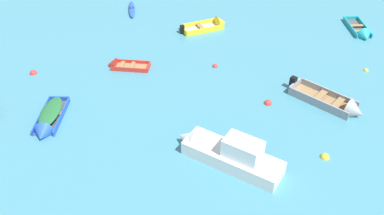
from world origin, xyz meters
name	(u,v)px	position (x,y,z in m)	size (l,w,h in m)	color
rowboat_red_center	(120,65)	(-5.02, 25.20, 0.14)	(2.72, 1.06, 0.90)	#99754C
kayak_blue_near_camera	(132,9)	(-6.01, 33.64, 0.14)	(1.16, 3.07, 0.29)	blue
rowboat_turquoise_back_row_left	(362,33)	(11.47, 31.08, 0.15)	(1.53, 3.56, 1.04)	#4C4C51
rowboat_grey_cluster_inner	(338,105)	(8.10, 22.08, 0.23)	(4.14, 3.55, 1.25)	#99754C
rowboat_yellow_distant_center	(212,25)	(0.61, 31.30, 0.19)	(3.58, 2.62, 1.13)	beige
rowboat_blue_outer_right	(48,121)	(-7.48, 19.22, 0.26)	(1.36, 3.56, 1.06)	#4C4C51
motor_launch_white_outer_left	(226,152)	(1.96, 17.41, 0.54)	(5.44, 3.64, 1.87)	white
mooring_buoy_trailing	(325,157)	(6.76, 18.06, 0.00)	(0.44, 0.44, 0.44)	yellow
mooring_buoy_between_boats_left	(33,73)	(-10.27, 23.98, 0.00)	(0.45, 0.45, 0.45)	red
mooring_buoy_outer_edge	(215,67)	(1.07, 25.83, 0.00)	(0.36, 0.36, 0.36)	red
mooring_buoy_central	(268,104)	(4.25, 22.17, 0.00)	(0.45, 0.45, 0.45)	red
mooring_buoy_between_boats_right	(366,71)	(10.64, 26.20, 0.00)	(0.30, 0.30, 0.30)	yellow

